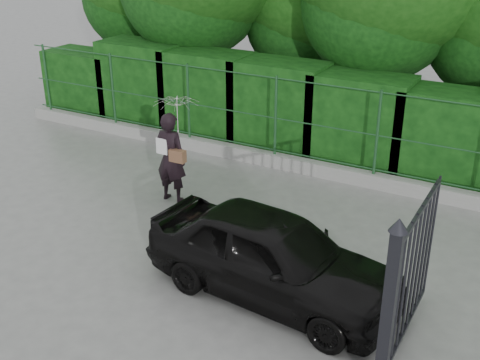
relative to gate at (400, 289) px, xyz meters
The scene contains 7 objects.
ground 4.81m from the gate, behind, with size 80.00×80.00×0.00m, color gray.
kerb 7.04m from the gate, 131.36° to the left, with size 14.00×0.25×0.30m, color #9E9E99.
fence 6.82m from the gate, 129.97° to the left, with size 14.13×0.06×1.80m.
hedge 7.68m from the gate, 125.83° to the left, with size 14.20×1.20×2.23m.
gate is the anchor object (origin of this frame).
woman 5.81m from the gate, 152.36° to the left, with size 0.93×0.90×2.16m.
car 2.21m from the gate, 161.04° to the left, with size 1.59×3.96×1.35m, color black.
Camera 1 is at (5.85, -6.94, 5.32)m, focal length 45.00 mm.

